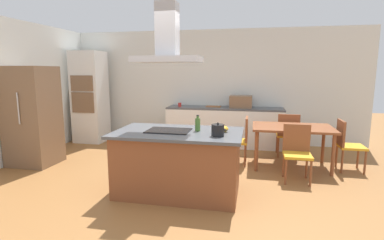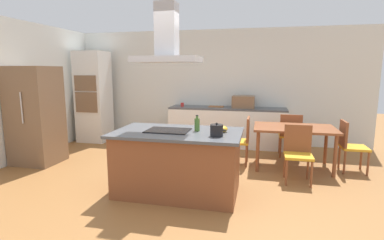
% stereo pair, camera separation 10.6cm
% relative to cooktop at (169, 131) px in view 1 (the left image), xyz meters
% --- Properties ---
extents(ground, '(16.00, 16.00, 0.00)m').
position_rel_cooktop_xyz_m(ground, '(0.14, 1.50, -0.91)').
color(ground, '#936033').
extents(wall_back, '(7.20, 0.10, 2.70)m').
position_rel_cooktop_xyz_m(wall_back, '(0.14, 3.25, 0.44)').
color(wall_back, silver).
rests_on(wall_back, ground).
extents(wall_left, '(0.10, 8.80, 2.70)m').
position_rel_cooktop_xyz_m(wall_left, '(-3.31, 1.00, 0.44)').
color(wall_left, silver).
rests_on(wall_left, ground).
extents(kitchen_island, '(1.78, 1.05, 0.90)m').
position_rel_cooktop_xyz_m(kitchen_island, '(0.14, 0.00, -0.45)').
color(kitchen_island, brown).
rests_on(kitchen_island, ground).
extents(cooktop, '(0.60, 0.44, 0.01)m').
position_rel_cooktop_xyz_m(cooktop, '(0.00, 0.00, 0.00)').
color(cooktop, black).
rests_on(cooktop, kitchen_island).
extents(tea_kettle, '(0.22, 0.17, 0.18)m').
position_rel_cooktop_xyz_m(tea_kettle, '(0.72, -0.19, 0.07)').
color(tea_kettle, black).
rests_on(tea_kettle, kitchen_island).
extents(olive_oil_bottle, '(0.07, 0.07, 0.23)m').
position_rel_cooktop_xyz_m(olive_oil_bottle, '(0.40, 0.08, 0.09)').
color(olive_oil_bottle, '#47722D').
rests_on(olive_oil_bottle, kitchen_island).
extents(mixing_bowl, '(0.16, 0.16, 0.09)m').
position_rel_cooktop_xyz_m(mixing_bowl, '(0.75, 0.09, 0.04)').
color(mixing_bowl, gold).
rests_on(mixing_bowl, kitchen_island).
extents(back_counter, '(2.67, 0.62, 0.90)m').
position_rel_cooktop_xyz_m(back_counter, '(0.52, 2.88, -0.46)').
color(back_counter, white).
rests_on(back_counter, ground).
extents(countertop_microwave, '(0.50, 0.38, 0.28)m').
position_rel_cooktop_xyz_m(countertop_microwave, '(0.88, 2.88, 0.13)').
color(countertop_microwave, brown).
rests_on(countertop_microwave, back_counter).
extents(coffee_mug_red, '(0.08, 0.08, 0.09)m').
position_rel_cooktop_xyz_m(coffee_mug_red, '(-0.54, 2.83, 0.04)').
color(coffee_mug_red, red).
rests_on(coffee_mug_red, back_counter).
extents(cutting_board, '(0.34, 0.24, 0.02)m').
position_rel_cooktop_xyz_m(cutting_board, '(0.25, 2.93, 0.00)').
color(cutting_board, '#995B33').
rests_on(cutting_board, back_counter).
extents(wall_oven_stack, '(0.70, 0.66, 2.20)m').
position_rel_cooktop_xyz_m(wall_oven_stack, '(-2.76, 2.65, 0.20)').
color(wall_oven_stack, white).
rests_on(wall_oven_stack, ground).
extents(refrigerator, '(0.80, 0.73, 1.82)m').
position_rel_cooktop_xyz_m(refrigerator, '(-2.84, 0.76, 0.00)').
color(refrigerator, brown).
rests_on(refrigerator, ground).
extents(dining_table, '(1.40, 0.90, 0.75)m').
position_rel_cooktop_xyz_m(dining_table, '(1.86, 1.54, -0.24)').
color(dining_table, brown).
rests_on(dining_table, ground).
extents(chair_facing_back_wall, '(0.42, 0.42, 0.89)m').
position_rel_cooktop_xyz_m(chair_facing_back_wall, '(1.86, 2.21, -0.40)').
color(chair_facing_back_wall, gold).
rests_on(chair_facing_back_wall, ground).
extents(chair_at_left_end, '(0.42, 0.42, 0.89)m').
position_rel_cooktop_xyz_m(chair_at_left_end, '(0.95, 1.54, -0.40)').
color(chair_at_left_end, gold).
rests_on(chair_at_left_end, ground).
extents(chair_at_right_end, '(0.42, 0.42, 0.89)m').
position_rel_cooktop_xyz_m(chair_at_right_end, '(2.78, 1.54, -0.40)').
color(chair_at_right_end, gold).
rests_on(chair_at_right_end, ground).
extents(chair_facing_island, '(0.42, 0.42, 0.89)m').
position_rel_cooktop_xyz_m(chair_facing_island, '(1.86, 0.88, -0.40)').
color(chair_facing_island, gold).
rests_on(chair_facing_island, ground).
extents(range_hood, '(0.90, 0.55, 0.78)m').
position_rel_cooktop_xyz_m(range_hood, '(0.00, 0.00, 1.20)').
color(range_hood, '#ADADB2').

